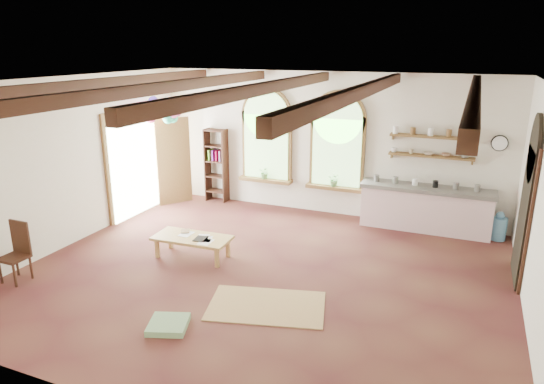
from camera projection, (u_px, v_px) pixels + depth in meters
The scene contains 27 objects.
floor at pixel (263, 274), 8.26m from camera, with size 8.00×8.00×0.00m, color brown.
ceiling_beams at pixel (262, 89), 7.36m from camera, with size 6.20×6.80×0.18m, color #331C10, non-canonical shape.
window_left at pixel (267, 139), 11.33m from camera, with size 1.30×0.28×2.20m.
window_right at pixel (337, 144), 10.71m from camera, with size 1.30×0.28×2.20m.
left_doorway at pixel (135, 164), 10.97m from camera, with size 0.10×1.90×2.50m, color brown.
right_doorway at pixel (524, 215), 7.82m from camera, with size 0.10×1.30×2.40m, color black.
kitchen_counter at pixel (425, 208), 10.11m from camera, with size 2.68×0.62×0.94m.
wall_shelf_lower at pixel (431, 156), 9.95m from camera, with size 1.70×0.24×0.04m, color brown.
wall_shelf_upper at pixel (433, 137), 9.84m from camera, with size 1.70×0.24×0.04m, color brown.
wall_clock at pixel (500, 143), 9.46m from camera, with size 0.32×0.32×0.04m, color black.
bookshelf at pixel (216, 165), 11.92m from camera, with size 0.53×0.32×1.80m.
coffee_table at pixel (192, 239), 8.80m from camera, with size 1.44×0.71×0.40m.
side_chair at pixel (16, 264), 7.94m from camera, with size 0.40×0.40×0.99m.
floor_mat at pixel (267, 306), 7.22m from camera, with size 1.71×1.06×0.02m, color tan.
floor_cushion at pixel (168, 325), 6.66m from camera, with size 0.52×0.52×0.09m, color gray.
water_jug_a at pixel (499, 227), 9.65m from camera, with size 0.30×0.30×0.59m.
water_jug_b at pixel (475, 225), 9.81m from camera, with size 0.29×0.29×0.56m.
balloon_cluster at pixel (165, 110), 10.87m from camera, with size 0.75×0.82×1.15m.
table_book at pixel (181, 231), 9.02m from camera, with size 0.15×0.22×0.02m, color olive.
tablet at pixel (200, 239), 8.68m from camera, with size 0.19×0.27×0.01m, color black.
potted_plant_left at pixel (265, 172), 11.46m from camera, with size 0.27×0.23×0.30m, color #598C4C.
potted_plant_right at pixel (334, 180), 10.84m from camera, with size 0.27×0.23×0.30m, color #598C4C.
shelf_cup_a at pixel (394, 150), 10.21m from camera, with size 0.12×0.10×0.10m, color white.
shelf_cup_b at pixel (411, 151), 10.08m from camera, with size 0.10×0.10×0.09m, color beige.
shelf_bowl_a at pixel (429, 154), 9.96m from camera, with size 0.22×0.22×0.05m, color beige.
shelf_bowl_b at pixel (447, 155), 9.83m from camera, with size 0.20×0.20×0.06m, color #8C664C.
shelf_vase at pixel (465, 153), 9.68m from camera, with size 0.18×0.18×0.19m, color slate.
Camera 1 is at (3.01, -6.87, 3.72)m, focal length 32.00 mm.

